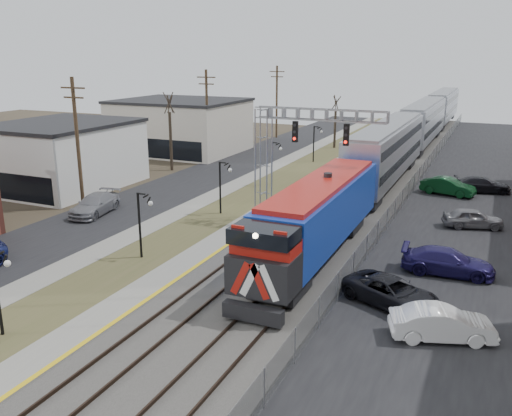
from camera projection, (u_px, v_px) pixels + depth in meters
The scene contains 23 objects.
street_west at pixel (184, 184), 49.83m from camera, with size 7.00×120.00×0.04m, color black.
sidewalk at pixel (227, 189), 48.05m from camera, with size 2.00×120.00×0.08m, color gray.
grass_median at pixel (258, 193), 46.87m from camera, with size 4.00×120.00×0.06m, color #484A27.
platform at pixel (291, 195), 45.66m from camera, with size 2.00×120.00×0.24m, color gray.
ballast_bed at pixel (349, 202), 43.70m from camera, with size 8.00×120.00×0.20m, color #595651.
parking_lot at pixel (512, 221), 39.00m from camera, with size 16.00×120.00×0.04m, color black.
platform_edge at pixel (301, 195), 45.28m from camera, with size 0.24×120.00×0.01m, color gold.
track_near at pixel (325, 197), 44.44m from camera, with size 1.58×120.00×0.15m.
track_far at pixel (367, 202), 43.06m from camera, with size 1.58×120.00×0.15m.
train at pixel (413, 132), 62.02m from camera, with size 3.00×85.85×5.33m.
signal_gantry at pixel (286, 145), 37.14m from camera, with size 9.00×1.07×8.15m.
lampposts at pixel (143, 224), 31.67m from camera, with size 0.14×62.14×4.00m.
utility_poles at pixel (78, 145), 40.86m from camera, with size 0.28×80.28×10.00m.
fence at pixel (402, 199), 41.86m from camera, with size 0.04×120.00×1.60m, color gray.
buildings_west at pixel (10, 165), 43.27m from camera, with size 14.00×67.00×7.00m.
bare_trees at pixel (194, 148), 52.98m from camera, with size 12.30×42.30×5.95m.
car_lot_b at pixel (442, 324), 22.68m from camera, with size 1.50×4.30×1.42m, color white.
car_lot_c at pixel (392, 293), 25.73m from camera, with size 2.23×4.84×1.35m, color black.
car_lot_d at pixel (448, 262), 29.42m from camera, with size 1.99×4.88×1.42m, color #1D1650.
car_lot_e at pixel (473, 219), 37.27m from camera, with size 1.60×3.99×1.36m, color slate.
car_lot_f at pixel (448, 187), 45.94m from camera, with size 1.55×4.43×1.46m, color #0A3618.
car_street_b at pixel (95, 205), 40.43m from camera, with size 2.05×5.05×1.47m, color gray.
car_lot_g at pixel (482, 185), 46.76m from camera, with size 1.87×4.61×1.34m, color black.
Camera 1 is at (14.42, -6.52, 11.65)m, focal length 38.00 mm.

